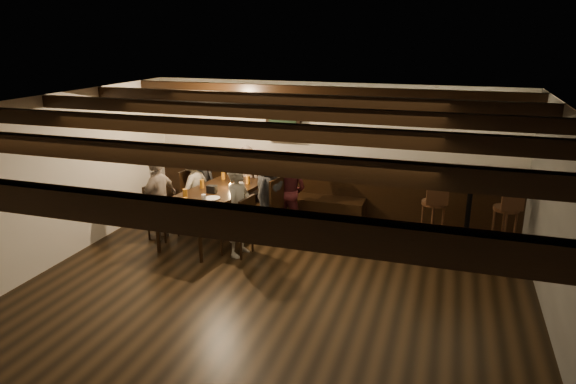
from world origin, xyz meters
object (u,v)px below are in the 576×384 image
(person_left_near, at_px, (193,186))
(person_bench_left, at_px, (201,180))
(chair_right_near, at_px, (267,217))
(person_right_far, at_px, (239,211))
(chair_left_far, at_px, (162,222))
(person_right_near, at_px, (268,194))
(dining_table, at_px, (214,196))
(bar_stool_right, at_px, (503,232))
(high_top_table, at_px, (469,205))
(person_bench_centre, at_px, (248,181))
(person_bench_right, at_px, (289,190))
(chair_left_near, at_px, (196,205))
(chair_right_far, at_px, (238,237))
(bar_stool_left, at_px, (432,226))
(person_left_far, at_px, (159,199))

(person_left_near, bearing_deg, person_bench_left, -161.57)
(chair_right_near, distance_m, person_right_far, 0.98)
(chair_left_far, bearing_deg, person_right_near, 121.50)
(person_right_near, bearing_deg, dining_table, 120.96)
(chair_left_far, height_order, bar_stool_right, bar_stool_right)
(person_left_near, relative_size, high_top_table, 1.11)
(person_bench_centre, bearing_deg, chair_right_near, 140.22)
(person_bench_right, xyz_separation_m, bar_stool_right, (3.37, -0.30, -0.23))
(person_bench_right, relative_size, person_left_near, 1.06)
(person_left_near, distance_m, bar_stool_right, 5.07)
(person_bench_right, bearing_deg, chair_left_near, 15.53)
(person_right_far, bearing_deg, person_bench_left, 50.71)
(person_bench_right, distance_m, person_left_near, 1.71)
(high_top_table, bearing_deg, chair_right_far, -160.26)
(person_right_far, distance_m, bar_stool_left, 2.90)
(person_left_near, relative_size, person_right_far, 0.91)
(chair_right_far, bearing_deg, person_bench_right, -7.63)
(chair_left_far, xyz_separation_m, high_top_table, (4.67, 0.95, 0.47))
(person_right_near, bearing_deg, chair_right_far, 178.04)
(dining_table, distance_m, bar_stool_right, 4.42)
(chair_right_near, height_order, person_bench_right, person_bench_right)
(person_left_far, relative_size, person_right_far, 0.96)
(person_right_near, relative_size, bar_stool_left, 1.22)
(dining_table, distance_m, person_bench_centre, 1.05)
(person_bench_centre, xyz_separation_m, bar_stool_left, (3.23, -0.63, -0.23))
(person_right_near, relative_size, high_top_table, 1.24)
(person_right_near, bearing_deg, high_top_table, -76.11)
(chair_left_near, height_order, person_bench_left, person_bench_left)
(dining_table, relative_size, bar_stool_left, 1.85)
(chair_left_near, bearing_deg, high_top_table, 99.43)
(dining_table, distance_m, person_left_near, 0.88)
(dining_table, bearing_deg, high_top_table, 17.63)
(dining_table, distance_m, person_left_far, 0.88)
(dining_table, xyz_separation_m, person_bench_centre, (0.16, 1.04, -0.03))
(person_left_near, bearing_deg, dining_table, 59.04)
(chair_left_far, relative_size, high_top_table, 0.78)
(person_right_far, bearing_deg, person_bench_centre, 26.57)
(chair_right_near, bearing_deg, bar_stool_right, -79.41)
(person_left_near, bearing_deg, person_bench_right, 105.26)
(chair_left_far, xyz_separation_m, person_right_near, (1.59, 0.67, 0.43))
(dining_table, xyz_separation_m, bar_stool_left, (3.39, 0.40, -0.27))
(person_bench_left, bearing_deg, person_right_far, 140.71)
(chair_right_near, relative_size, chair_right_far, 1.07)
(person_bench_left, bearing_deg, bar_stool_right, -177.63)
(chair_left_near, bearing_deg, chair_right_far, 57.96)
(person_right_far, bearing_deg, person_left_near, 59.04)
(person_left_far, distance_m, person_right_near, 1.75)
(person_bench_centre, distance_m, person_bench_right, 0.91)
(person_bench_left, bearing_deg, chair_right_far, 140.18)
(dining_table, bearing_deg, chair_left_far, -147.95)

